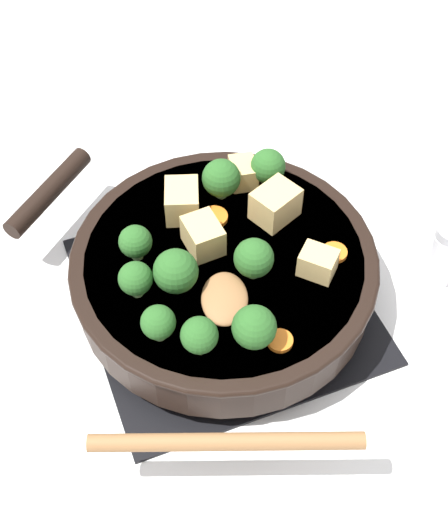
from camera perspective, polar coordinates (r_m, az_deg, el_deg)
name	(u,v)px	position (r m, az deg, el deg)	size (l,w,h in m)	color
ground_plane	(224,300)	(0.83, 0.00, -3.55)	(2.40, 2.40, 0.00)	white
front_burner_grate	(224,294)	(0.82, 0.00, -3.06)	(0.31, 0.31, 0.03)	black
skillet_pan	(223,269)	(0.79, -0.11, -1.07)	(0.38, 0.40, 0.06)	black
wooden_spoon	(226,376)	(0.68, 0.13, -9.58)	(0.23, 0.24, 0.02)	olive
tofu_cube_center_large	(203,236)	(0.77, -1.69, 1.62)	(0.04, 0.04, 0.04)	#DBB770
tofu_cube_near_handle	(275,204)	(0.80, 4.12, 4.17)	(0.05, 0.04, 0.04)	#DBB770
tofu_cube_east_chunk	(318,263)	(0.75, 7.52, -0.53)	(0.04, 0.03, 0.03)	#DBB770
tofu_cube_west_chunk	(182,201)	(0.80, -3.38, 4.42)	(0.05, 0.04, 0.04)	#DBB770
tofu_cube_back_piece	(243,173)	(0.84, 1.54, 6.68)	(0.04, 0.03, 0.03)	#DBB770
broccoli_floret_near_spoon	(158,323)	(0.69, -5.28, -5.34)	(0.03, 0.03, 0.04)	#709956
broccoli_floret_center_top	(135,242)	(0.76, -7.10, 1.12)	(0.04, 0.04, 0.04)	#709956
broccoli_floret_east_rim	(136,279)	(0.72, -7.09, -1.83)	(0.04, 0.04, 0.04)	#709956
broccoli_floret_west_rim	(254,327)	(0.68, 2.43, -5.73)	(0.04, 0.04, 0.05)	#709956
broccoli_floret_north_edge	(221,178)	(0.81, -0.23, 6.23)	(0.04, 0.04, 0.05)	#709956
broccoli_floret_south_cluster	(176,271)	(0.72, -3.88, -1.24)	(0.05, 0.05, 0.05)	#709956
broccoli_floret_mid_floret	(268,166)	(0.83, 3.54, 7.17)	(0.04, 0.04, 0.05)	#709956
broccoli_floret_small_inner	(199,336)	(0.68, -1.98, -6.38)	(0.04, 0.04, 0.04)	#709956
broccoli_floret_tall_stem	(254,258)	(0.73, 2.40, -0.19)	(0.04, 0.04, 0.05)	#709956
carrot_slice_orange_thin	(334,253)	(0.78, 8.83, 0.28)	(0.03, 0.03, 0.01)	orange
carrot_slice_near_center	(280,341)	(0.71, 4.49, -6.78)	(0.03, 0.03, 0.01)	orange
carrot_slice_edge_slice	(214,217)	(0.80, -0.81, 3.14)	(0.03, 0.03, 0.01)	orange
salt_shaker	(443,255)	(0.86, 17.14, 0.10)	(0.04, 0.04, 0.09)	white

